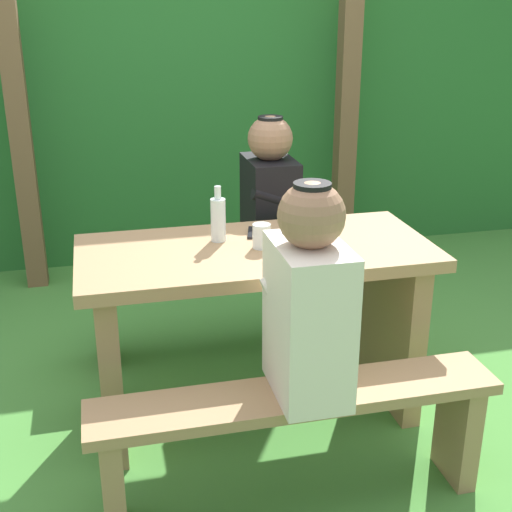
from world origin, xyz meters
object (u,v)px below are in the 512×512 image
(drinking_glass, at_px, (262,236))
(bottle_left, at_px, (218,219))
(bench_near, at_px, (296,424))
(person_black_coat, at_px, (270,198))
(picnic_table, at_px, (256,303))
(cell_phone, at_px, (256,233))
(person_white_shirt, at_px, (309,300))
(bench_far, at_px, (229,290))

(drinking_glass, bearing_deg, bottle_left, 141.41)
(bench_near, xyz_separation_m, drinking_glass, (0.02, 0.57, 0.48))
(drinking_glass, bearing_deg, person_black_coat, 72.41)
(picnic_table, xyz_separation_m, bottle_left, (-0.13, 0.11, 0.34))
(picnic_table, bearing_deg, bench_near, -90.00)
(bottle_left, height_order, cell_phone, bottle_left)
(picnic_table, bearing_deg, person_white_shirt, -86.74)
(picnic_table, distance_m, drinking_glass, 0.29)
(cell_phone, bearing_deg, drinking_glass, -81.61)
(bench_far, relative_size, person_white_shirt, 1.95)
(picnic_table, distance_m, cell_phone, 0.29)
(person_white_shirt, distance_m, cell_phone, 0.73)
(bench_near, height_order, person_white_shirt, person_white_shirt)
(bottle_left, bearing_deg, drinking_glass, -38.59)
(bench_near, height_order, cell_phone, cell_phone)
(bench_near, relative_size, person_white_shirt, 1.95)
(person_black_coat, bearing_deg, bench_near, -100.11)
(person_white_shirt, xyz_separation_m, cell_phone, (0.01, 0.73, -0.02))
(bench_near, xyz_separation_m, person_white_shirt, (0.03, 0.00, 0.46))
(bench_far, bearing_deg, drinking_glass, -88.16)
(bench_far, xyz_separation_m, drinking_glass, (0.02, -0.60, 0.48))
(bench_near, relative_size, bottle_left, 6.16)
(bench_near, height_order, bottle_left, bottle_left)
(picnic_table, distance_m, person_white_shirt, 0.64)
(person_white_shirt, height_order, cell_phone, person_white_shirt)
(person_black_coat, height_order, bottle_left, person_black_coat)
(bench_far, height_order, person_white_shirt, person_white_shirt)
(bench_far, height_order, drinking_glass, drinking_glass)
(person_black_coat, bearing_deg, bottle_left, -125.46)
(person_white_shirt, relative_size, cell_phone, 5.14)
(picnic_table, xyz_separation_m, bench_near, (0.00, -0.58, -0.19))
(drinking_glass, bearing_deg, person_white_shirt, -88.60)
(picnic_table, xyz_separation_m, person_black_coat, (0.21, 0.58, 0.27))
(bench_near, height_order, drinking_glass, drinking_glass)
(cell_phone, bearing_deg, person_black_coat, 83.32)
(cell_phone, bearing_deg, bottle_left, -149.79)
(person_black_coat, distance_m, cell_phone, 0.46)
(drinking_glass, bearing_deg, bench_near, -91.93)
(picnic_table, bearing_deg, bench_far, 90.00)
(bottle_left, bearing_deg, person_black_coat, 54.54)
(bench_far, height_order, cell_phone, cell_phone)
(bench_near, distance_m, bench_far, 1.17)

